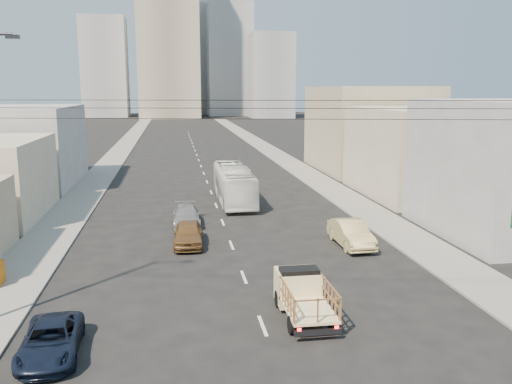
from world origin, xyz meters
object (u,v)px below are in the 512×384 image
object	(u,v)px
sedan_brown	(188,234)
sedan_grey	(186,216)
flatbed_pickup	(303,292)
city_bus	(234,184)
sedan_tan	(351,233)
navy_pickup	(51,341)

from	to	relation	value
sedan_brown	sedan_grey	bearing A→B (deg)	92.29
flatbed_pickup	sedan_brown	distance (m)	12.56
city_bus	sedan_brown	bearing A→B (deg)	-108.72
sedan_brown	flatbed_pickup	bearing A→B (deg)	-66.13
sedan_brown	sedan_tan	bearing A→B (deg)	-6.88
sedan_grey	navy_pickup	bearing A→B (deg)	-105.94
sedan_brown	city_bus	bearing A→B (deg)	73.91
flatbed_pickup	sedan_grey	xyz separation A→B (m)	(-4.56, 16.99, -0.41)
flatbed_pickup	sedan_grey	bearing A→B (deg)	105.01
navy_pickup	sedan_tan	bearing A→B (deg)	34.91
flatbed_pickup	navy_pickup	bearing A→B (deg)	-168.44
city_bus	sedan_grey	world-z (taller)	city_bus
navy_pickup	flatbed_pickup	bearing A→B (deg)	8.63
city_bus	sedan_tan	size ratio (longest dim) A/B	2.33
city_bus	sedan_brown	distance (m)	13.67
city_bus	sedan_tan	world-z (taller)	city_bus
flatbed_pickup	sedan_brown	size ratio (longest dim) A/B	0.98
navy_pickup	city_bus	bearing A→B (deg)	66.88
navy_pickup	sedan_grey	xyz separation A→B (m)	(5.48, 19.05, 0.07)
sedan_brown	sedan_tan	size ratio (longest dim) A/B	0.92
navy_pickup	city_bus	size ratio (longest dim) A/B	0.39
sedan_brown	sedan_tan	world-z (taller)	sedan_tan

